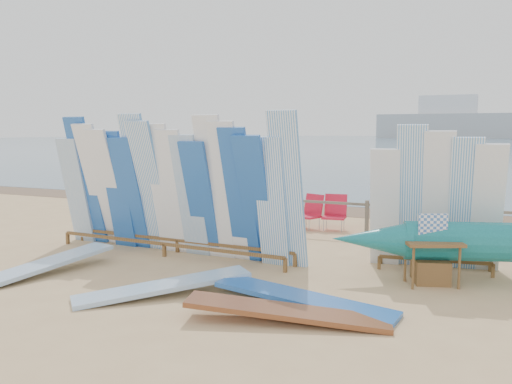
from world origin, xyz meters
The scene contains 21 objects.
ground centered at (0.00, 0.00, 0.00)m, with size 160.00×160.00×0.00m, color tan.
ocean centered at (0.00, 128.00, 0.00)m, with size 320.00×240.00×0.02m, color #44627A.
wet_sand_strip centered at (0.00, 7.20, 0.00)m, with size 40.00×2.60×0.01m, color brown.
distant_ship centered at (-12.00, 180.00, 5.31)m, with size 45.00×8.00×14.00m.
fence centered at (0.00, 3.00, 0.63)m, with size 12.08×0.08×0.90m.
main_surfboard_rack centered at (-1.26, -0.29, 1.28)m, with size 5.77×1.09×2.87m.
side_surfboard_rack centered at (3.78, 0.60, 1.18)m, with size 2.33×0.95×2.63m.
vendor_table centered at (3.84, -0.41, 0.39)m, with size 1.07×0.94×1.19m.
flat_board_d centered at (2.32, -2.31, 0.00)m, with size 0.56×2.70×0.07m, color #2359AF.
flat_board_c centered at (2.32, -2.98, 0.00)m, with size 0.56×2.70×0.07m, color brown.
flat_board_b centered at (0.17, -2.68, 0.00)m, with size 0.56×2.70×0.07m, color #82A9D1.
flat_board_a centered at (-2.45, -2.57, 0.00)m, with size 0.56×2.70×0.07m, color #82A9D1.
beach_chair_left centered at (0.35, 3.63, 0.26)m, with size 0.73×0.74×0.89m.
beach_chair_right centered at (1.00, 3.74, 0.26)m, with size 0.63×0.65×0.90m.
stroller centered at (3.23, 3.72, 0.41)m, with size 0.76×0.88×1.02m.
beachgoer_extra_1 centered at (-5.33, 5.56, 0.86)m, with size 1.00×0.43×1.71m, color #8C6042.
beachgoer_0 centered at (-3.81, 5.10, 0.90)m, with size 0.88×0.42×1.79m, color tan.
beachgoer_7 centered at (3.55, 5.92, 0.81)m, with size 0.59×0.32×1.62m, color #8C6042.
beachgoer_5 centered at (1.97, 7.15, 0.92)m, with size 1.72×0.55×1.85m, color beige.
beachgoer_1 centered at (-3.31, 4.35, 0.94)m, with size 0.68×0.38×1.88m, color #8C6042.
beachgoer_4 centered at (-0.45, 4.46, 0.85)m, with size 1.00×0.43×1.70m, color #8C6042.
Camera 1 is at (4.80, -9.45, 2.52)m, focal length 38.00 mm.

